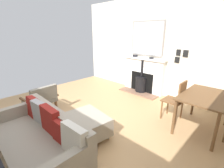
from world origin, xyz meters
name	(u,v)px	position (x,y,z in m)	size (l,w,h in m)	color
ground_plane	(78,125)	(0.00, 0.00, 0.00)	(5.63, 5.55, 0.01)	tan
wall_left	(153,47)	(-2.82, 0.00, 1.44)	(0.12, 5.55, 2.88)	silver
fireplace	(143,77)	(-2.63, -0.15, 0.48)	(0.56, 1.44, 1.11)	brown
mirror_over_mantel	(147,39)	(-2.73, -0.15, 1.68)	(0.04, 1.10, 1.03)	gray
mantel_bowl_near	(135,56)	(-2.64, -0.51, 1.14)	(0.16, 0.16, 0.06)	black
mantel_bowl_far	(151,58)	(-2.64, 0.09, 1.13)	(0.14, 0.14, 0.04)	black
sofa	(40,139)	(0.91, 0.41, 0.35)	(0.84, 1.82, 0.81)	#B2B2B7
ottoman	(88,123)	(0.06, 0.44, 0.25)	(0.66, 0.86, 0.41)	#B2B2B7
armchair_accent	(41,98)	(0.31, -0.97, 0.41)	(0.72, 0.64, 0.73)	brown
dining_table	(205,100)	(-1.61, 1.89, 0.65)	(1.16, 0.77, 0.74)	brown
dining_chair_near_fireplace	(177,98)	(-1.61, 1.38, 0.53)	(0.40, 0.40, 0.90)	brown
photo_gallery_row	(181,55)	(-2.74, 0.90, 1.27)	(0.02, 0.33, 0.36)	black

